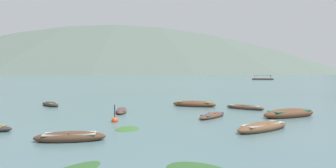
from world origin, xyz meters
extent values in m
plane|color=slate|center=(0.00, 1500.00, 0.00)|extent=(6000.00, 6000.00, 0.00)
cone|color=slate|center=(-624.27, 1799.27, 115.75)|extent=(574.10, 574.10, 231.50)
cone|color=#56665B|center=(-150.41, 1834.09, 277.66)|extent=(2415.03, 2415.03, 555.31)
cone|color=#4C5B56|center=(429.19, 1717.72, 227.42)|extent=(1330.54, 1330.54, 454.85)
ellipsoid|color=#2D2826|center=(-9.44, 22.18, 0.15)|extent=(2.72, 3.02, 0.49)
cube|color=olive|center=(-9.44, 22.18, 0.29)|extent=(1.96, 2.18, 0.05)
cube|color=#2D2826|center=(-9.44, 22.18, 0.34)|extent=(0.58, 0.49, 0.04)
ellipsoid|color=brown|center=(3.87, 21.40, 0.20)|extent=(4.27, 2.76, 0.65)
cube|color=olive|center=(3.87, 21.40, 0.39)|extent=(3.08, 1.99, 0.05)
cube|color=brown|center=(3.87, 21.40, 0.44)|extent=(0.42, 0.89, 0.04)
ellipsoid|color=brown|center=(6.08, 10.14, 0.17)|extent=(3.76, 2.98, 0.56)
cube|color=#B7B2A3|center=(6.08, 10.14, 0.33)|extent=(2.71, 2.14, 0.05)
cube|color=brown|center=(6.08, 10.14, 0.38)|extent=(0.45, 0.63, 0.04)
ellipsoid|color=brown|center=(4.26, 14.65, 0.12)|extent=(2.64, 3.03, 0.41)
cube|color=#28519E|center=(4.26, 14.65, 0.25)|extent=(1.90, 2.18, 0.05)
cube|color=brown|center=(4.26, 14.65, 0.30)|extent=(0.48, 0.41, 0.04)
ellipsoid|color=#4C3323|center=(-3.32, 8.09, 0.16)|extent=(3.20, 1.29, 0.53)
cube|color=#B7B2A3|center=(-3.32, 8.09, 0.32)|extent=(2.30, 0.93, 0.05)
cube|color=#4C3323|center=(-3.32, 8.09, 0.37)|extent=(0.15, 0.66, 0.04)
ellipsoid|color=#4C3323|center=(7.90, 19.23, 0.14)|extent=(3.16, 2.95, 0.45)
cube|color=#B7B2A3|center=(7.90, 19.23, 0.27)|extent=(2.27, 2.12, 0.05)
cube|color=#4C3323|center=(7.90, 19.23, 0.32)|extent=(0.50, 0.55, 0.04)
ellipsoid|color=brown|center=(-2.28, 17.53, 0.12)|extent=(1.02, 3.18, 0.39)
cube|color=#28519E|center=(-2.28, 17.53, 0.24)|extent=(0.74, 2.29, 0.05)
cube|color=brown|center=(-2.28, 17.53, 0.29)|extent=(0.56, 0.12, 0.04)
ellipsoid|color=brown|center=(9.64, 14.78, 0.22)|extent=(4.62, 2.94, 0.72)
cube|color=#197A56|center=(9.64, 14.78, 0.43)|extent=(3.33, 2.11, 0.05)
cube|color=brown|center=(9.64, 14.78, 0.48)|extent=(0.42, 0.87, 0.04)
cube|color=#4C3323|center=(53.37, 138.49, 0.27)|extent=(10.90, 6.88, 0.90)
cylinder|color=#4C4742|center=(57.51, 138.65, 1.40)|extent=(0.10, 0.10, 1.80)
cylinder|color=#4C4742|center=(56.59, 135.87, 1.40)|extent=(0.10, 0.10, 1.80)
cylinder|color=#4C4742|center=(50.16, 141.11, 1.40)|extent=(0.10, 0.10, 1.80)
cylinder|color=#4C4742|center=(49.23, 138.33, 1.40)|extent=(0.10, 0.10, 1.80)
cube|color=#334C75|center=(53.37, 138.49, 2.29)|extent=(9.16, 5.78, 0.12)
sphere|color=#DB4C1E|center=(-2.10, 13.05, 0.08)|extent=(0.42, 0.42, 0.42)
cylinder|color=black|center=(-2.10, 13.05, 0.57)|extent=(0.06, 0.06, 0.98)
ellipsoid|color=#38662D|center=(-1.07, 10.71, 0.00)|extent=(1.53, 1.78, 0.14)
camera|label=1|loc=(0.61, -4.61, 2.96)|focal=30.58mm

